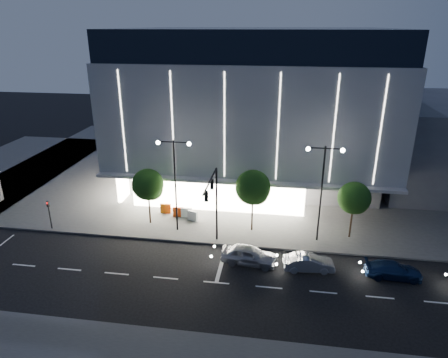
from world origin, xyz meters
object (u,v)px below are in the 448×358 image
street_lamp_west (175,173)px  tree_right (354,200)px  tree_left (148,186)px  car_third (393,270)px  car_lead (249,255)px  barrier_d (186,212)px  barrier_c (179,212)px  ped_signal_far (49,212)px  tree_mid (253,189)px  barrier_b (193,216)px  street_lamp_east (322,180)px  car_second (309,263)px  traffic_mast (214,196)px  barrier_a (166,208)px

street_lamp_west → tree_right: bearing=3.6°
tree_left → car_third: size_ratio=1.33×
street_lamp_west → car_lead: (7.21, -4.48, -5.17)m
barrier_d → barrier_c: bearing=172.1°
ped_signal_far → barrier_d: (12.23, 4.24, -1.24)m
ped_signal_far → barrier_d: ped_signal_far is taller
tree_left → car_lead: (10.19, -5.50, -3.25)m
tree_left → tree_mid: size_ratio=0.93×
car_lead → barrier_b: (-6.20, 6.59, -0.14)m
barrier_d → tree_right: bearing=-13.6°
car_third → street_lamp_east: bearing=49.6°
street_lamp_west → ped_signal_far: bearing=-172.9°
car_third → car_second: bearing=90.4°
traffic_mast → car_lead: size_ratio=1.53×
street_lamp_east → car_second: bearing=-101.7°
street_lamp_west → car_second: bearing=-21.5°
tree_mid → barrier_c: tree_mid is taller
tree_right → car_lead: tree_right is taller
street_lamp_west → tree_mid: bearing=8.3°
ped_signal_far → barrier_c: bearing=20.4°
tree_right → car_third: tree_right is taller
tree_mid → tree_right: (9.00, -0.00, -0.45)m
barrier_b → barrier_c: 1.72m
street_lamp_west → car_lead: street_lamp_west is taller
street_lamp_east → barrier_d: street_lamp_east is taller
tree_right → barrier_d: tree_right is taller
tree_left → car_lead: size_ratio=1.24×
car_lead → car_second: car_lead is taller
tree_left → tree_right: tree_left is taller
car_lead → car_third: car_lead is taller
street_lamp_east → tree_right: size_ratio=1.63×
car_second → tree_right: bearing=-40.4°
street_lamp_east → barrier_a: size_ratio=8.18×
car_lead → barrier_b: car_lead is taller
barrier_a → barrier_c: (1.53, -0.62, 0.00)m
traffic_mast → ped_signal_far: traffic_mast is taller
traffic_mast → barrier_d: (-3.77, 5.40, -4.38)m
tree_mid → car_second: tree_mid is taller
tree_mid → barrier_b: tree_mid is taller
car_second → barrier_a: 16.30m
traffic_mast → tree_left: 7.95m
tree_right → barrier_b: tree_right is taller
car_lead → barrier_a: car_lead is taller
street_lamp_west → tree_mid: street_lamp_west is taller
street_lamp_west → barrier_b: 5.80m
street_lamp_west → car_third: 19.81m
tree_mid → car_second: 8.46m
car_lead → car_second: (4.80, -0.27, -0.12)m
traffic_mast → barrier_a: bearing=135.5°
traffic_mast → barrier_a: size_ratio=6.43×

